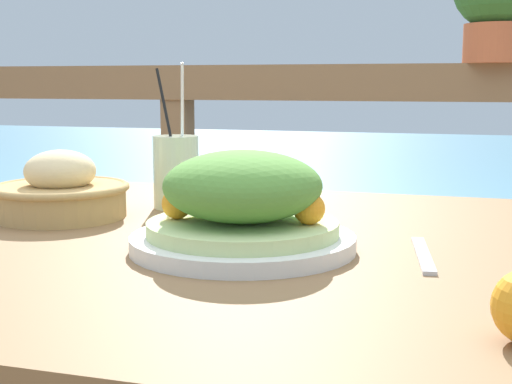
% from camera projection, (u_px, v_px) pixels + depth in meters
% --- Properties ---
extents(patio_table, '(0.92, 0.94, 0.74)m').
position_uv_depth(patio_table, '(235.00, 311.00, 0.99)').
color(patio_table, olive).
rests_on(patio_table, ground_plane).
extents(railing_fence, '(2.80, 0.08, 1.00)m').
position_uv_depth(railing_fence, '(343.00, 175.00, 1.82)').
color(railing_fence, brown).
rests_on(railing_fence, ground_plane).
extents(sea_backdrop, '(12.00, 4.00, 0.51)m').
position_uv_depth(sea_backdrop, '(413.00, 200.00, 4.26)').
color(sea_backdrop, '#568EA8').
rests_on(sea_backdrop, ground_plane).
extents(salad_plate, '(0.29, 0.29, 0.13)m').
position_uv_depth(salad_plate, '(243.00, 208.00, 0.91)').
color(salad_plate, silver).
rests_on(salad_plate, patio_table).
extents(drink_glass, '(0.08, 0.08, 0.25)m').
position_uv_depth(drink_glass, '(176.00, 171.00, 1.21)').
color(drink_glass, beige).
rests_on(drink_glass, patio_table).
extents(bread_basket, '(0.21, 0.21, 0.11)m').
position_uv_depth(bread_basket, '(61.00, 192.00, 1.13)').
color(bread_basket, tan).
rests_on(bread_basket, patio_table).
extents(fork, '(0.04, 0.18, 0.00)m').
position_uv_depth(fork, '(423.00, 255.00, 0.88)').
color(fork, silver).
rests_on(fork, patio_table).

